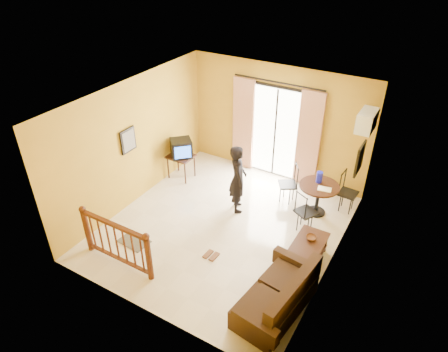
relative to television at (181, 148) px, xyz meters
The scene contains 19 objects.
ground 2.35m from the television, 31.74° to the right, with size 5.00×5.00×0.00m, color beige.
room_shell 2.36m from the television, 31.74° to the right, with size 5.00×5.00×5.00m.
balcony_door 2.29m from the television, 34.38° to the left, with size 2.25×0.14×2.46m.
tv_table 0.30m from the television, behind, with size 0.61×0.51×0.61m.
television is the anchor object (origin of this frame).
picture_left 1.57m from the television, 104.46° to the right, with size 0.05×0.42×0.52m.
dining_table 3.39m from the television, ahead, with size 0.85×0.85×0.71m.
water_jug 3.33m from the television, ahead, with size 0.13×0.13×0.25m, color #1519CD.
serving_tray 3.51m from the television, ahead, with size 0.28×0.18×0.02m, color white.
dining_chairs 3.41m from the television, ahead, with size 1.76×1.58×0.95m.
air_conditioner 4.25m from the television, 11.36° to the left, with size 0.31×0.60×0.40m.
botanical_print 4.17m from the television, ahead, with size 0.05×0.50×0.60m.
coffee_table 3.95m from the television, 18.20° to the right, with size 0.54×0.96×0.43m.
bowl 3.89m from the television, 16.33° to the right, with size 0.20×0.20×0.06m, color #58331E.
sofa 4.55m from the television, 34.60° to the right, with size 0.97×1.77×0.80m.
standing_person 1.86m from the television, 13.96° to the right, with size 0.57×0.38×1.57m, color black.
stair_balustrade 3.15m from the television, 76.79° to the right, with size 1.63×0.13×1.04m.
doormat 2.66m from the television, 77.45° to the right, with size 0.60×0.40×0.02m, color #524E41.
sandals 3.04m from the television, 44.11° to the right, with size 0.25×0.26×0.03m.
Camera 1 is at (3.31, -5.63, 5.40)m, focal length 32.00 mm.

